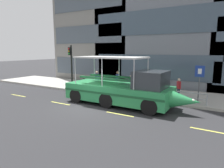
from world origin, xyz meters
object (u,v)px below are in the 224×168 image
(pedestrian_near_bow, at_px, (179,86))
(pedestrian_mid_right, at_px, (118,79))
(duck_tour_boat, at_px, (125,90))
(pedestrian_near_stern, at_px, (97,78))
(traffic_light_pole, at_px, (71,62))
(leaned_bicycle, at_px, (86,85))
(pedestrian_mid_left, at_px, (131,83))
(parking_sign, at_px, (199,78))

(pedestrian_near_bow, relative_size, pedestrian_mid_right, 0.88)
(duck_tour_boat, height_order, pedestrian_near_stern, duck_tour_boat)
(traffic_light_pole, relative_size, pedestrian_near_bow, 2.65)
(leaned_bicycle, distance_m, duck_tour_boat, 5.93)
(leaned_bicycle, height_order, pedestrian_near_bow, pedestrian_near_bow)
(pedestrian_mid_left, height_order, pedestrian_mid_right, pedestrian_mid_right)
(duck_tour_boat, height_order, pedestrian_mid_left, duck_tour_boat)
(parking_sign, xyz_separation_m, leaned_bicycle, (-9.61, -0.11, -1.33))
(pedestrian_near_bow, relative_size, pedestrian_mid_left, 0.96)
(pedestrian_mid_right, bearing_deg, pedestrian_mid_left, -25.88)
(leaned_bicycle, bearing_deg, pedestrian_near_stern, 22.43)
(leaned_bicycle, distance_m, pedestrian_near_stern, 1.22)
(leaned_bicycle, xyz_separation_m, pedestrian_mid_right, (2.85, 0.92, 0.65))
(pedestrian_near_bow, height_order, pedestrian_near_stern, pedestrian_near_stern)
(pedestrian_mid_left, bearing_deg, pedestrian_near_stern, 175.17)
(parking_sign, bearing_deg, pedestrian_near_stern, 178.13)
(traffic_light_pole, relative_size, duck_tour_boat, 0.44)
(leaned_bicycle, xyz_separation_m, pedestrian_near_bow, (8.20, 0.53, 0.53))
(duck_tour_boat, relative_size, pedestrian_mid_left, 5.80)
(duck_tour_boat, distance_m, pedestrian_mid_left, 2.76)
(leaned_bicycle, relative_size, pedestrian_near_bow, 1.16)
(traffic_light_pole, height_order, leaned_bicycle, traffic_light_pole)
(traffic_light_pole, relative_size, pedestrian_mid_right, 2.35)
(parking_sign, distance_m, pedestrian_mid_left, 5.11)
(leaned_bicycle, bearing_deg, pedestrian_mid_left, 1.18)
(parking_sign, distance_m, pedestrian_mid_right, 6.84)
(pedestrian_mid_right, bearing_deg, pedestrian_near_bow, -4.18)
(traffic_light_pole, height_order, duck_tour_boat, traffic_light_pole)
(pedestrian_mid_left, bearing_deg, leaned_bicycle, -178.82)
(traffic_light_pole, height_order, pedestrian_near_bow, traffic_light_pole)
(leaned_bicycle, relative_size, pedestrian_mid_right, 1.02)
(pedestrian_near_stern, bearing_deg, parking_sign, -1.87)
(leaned_bicycle, relative_size, pedestrian_near_stern, 1.04)
(pedestrian_mid_right, distance_m, pedestrian_near_stern, 1.96)
(duck_tour_boat, relative_size, pedestrian_mid_right, 5.35)
(traffic_light_pole, relative_size, parking_sign, 1.59)
(duck_tour_boat, xyz_separation_m, pedestrian_near_stern, (-4.36, 2.96, 0.13))
(pedestrian_near_bow, xyz_separation_m, pedestrian_near_stern, (-7.23, -0.14, 0.10))
(parking_sign, bearing_deg, traffic_light_pole, -178.43)
(traffic_light_pole, distance_m, leaned_bicycle, 2.58)
(duck_tour_boat, bearing_deg, pedestrian_near_bow, 47.14)
(parking_sign, xyz_separation_m, pedestrian_near_bow, (-1.41, 0.42, -0.80))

